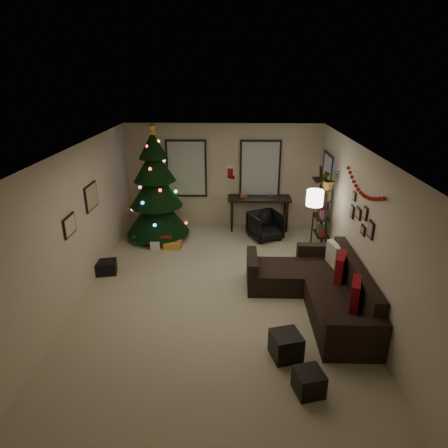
{
  "coord_description": "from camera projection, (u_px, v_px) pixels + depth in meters",
  "views": [
    {
      "loc": [
        0.3,
        -6.39,
        3.91
      ],
      "look_at": [
        0.1,
        0.6,
        1.15
      ],
      "focal_mm": 31.23,
      "sensor_mm": 36.0,
      "label": 1
    }
  ],
  "objects": [
    {
      "name": "bookshelf",
      "position": [
        322.0,
        212.0,
        8.83
      ],
      "size": [
        0.3,
        0.56,
        1.93
      ],
      "color": "black",
      "rests_on": "floor"
    },
    {
      "name": "desk_chair",
      "position": [
        265.0,
        226.0,
        9.63
      ],
      "size": [
        0.86,
        0.84,
        0.68
      ],
      "primitive_type": "imported",
      "rotation": [
        0.0,
        0.0,
        0.43
      ],
      "color": "black",
      "rests_on": "floor"
    },
    {
      "name": "window_right_wall",
      "position": [
        327.0,
        181.0,
        9.15
      ],
      "size": [
        0.06,
        0.9,
        1.3
      ],
      "color": "#728CB2",
      "rests_on": "wall_right"
    },
    {
      "name": "wall_right",
      "position": [
        360.0,
        227.0,
        6.83
      ],
      "size": [
        0.0,
        7.0,
        7.0
      ],
      "primitive_type": "plane",
      "rotation": [
        1.57,
        0.0,
        -1.57
      ],
      "color": "beige",
      "rests_on": "floor"
    },
    {
      "name": "art_abstract",
      "position": [
        69.0,
        226.0,
        6.56
      ],
      "size": [
        0.04,
        0.45,
        0.35
      ],
      "color": "black",
      "rests_on": "wall_left"
    },
    {
      "name": "stocking_left",
      "position": [
        218.0,
        169.0,
        10.19
      ],
      "size": [
        0.2,
        0.05,
        0.36
      ],
      "color": "#990F0C",
      "rests_on": "wall_back"
    },
    {
      "name": "pillow_cream",
      "position": [
        334.0,
        254.0,
        7.46
      ],
      "size": [
        0.21,
        0.46,
        0.44
      ],
      "primitive_type": "cube",
      "rotation": [
        0.0,
        0.0,
        0.18
      ],
      "color": "beige",
      "rests_on": "sofa"
    },
    {
      "name": "presents",
      "position": [
        155.0,
        240.0,
        9.37
      ],
      "size": [
        1.23,
        0.89,
        0.3
      ],
      "rotation": [
        0.0,
        0.0,
        -0.14
      ],
      "color": "gold",
      "rests_on": "floor"
    },
    {
      "name": "garland",
      "position": [
        363.0,
        187.0,
        6.53
      ],
      "size": [
        0.08,
        1.9,
        0.3
      ],
      "primitive_type": null,
      "color": "#A5140C",
      "rests_on": "wall_right"
    },
    {
      "name": "wall_back",
      "position": [
        223.0,
        176.0,
        10.15
      ],
      "size": [
        5.0,
        0.0,
        5.0
      ],
      "primitive_type": "plane",
      "rotation": [
        1.57,
        0.0,
        0.0
      ],
      "color": "beige",
      "rests_on": "floor"
    },
    {
      "name": "gallery",
      "position": [
        361.0,
        217.0,
        6.68
      ],
      "size": [
        0.03,
        1.25,
        0.54
      ],
      "color": "black",
      "rests_on": "wall_right"
    },
    {
      "name": "floor_lamp",
      "position": [
        314.0,
        203.0,
        8.04
      ],
      "size": [
        0.35,
        0.35,
        1.64
      ],
      "rotation": [
        0.0,
        0.0,
        0.09
      ],
      "color": "black",
      "rests_on": "floor"
    },
    {
      "name": "desk",
      "position": [
        259.0,
        201.0,
        10.08
      ],
      "size": [
        1.61,
        0.57,
        0.87
      ],
      "color": "black",
      "rests_on": "floor"
    },
    {
      "name": "window_back_right",
      "position": [
        260.0,
        169.0,
        10.02
      ],
      "size": [
        1.05,
        0.06,
        1.5
      ],
      "color": "#728CB2",
      "rests_on": "wall_back"
    },
    {
      "name": "wall_left",
      "position": [
        78.0,
        224.0,
        6.96
      ],
      "size": [
        0.0,
        7.0,
        7.0
      ],
      "primitive_type": "plane",
      "rotation": [
        1.57,
        0.0,
        1.57
      ],
      "color": "beige",
      "rests_on": "floor"
    },
    {
      "name": "christmas_tree",
      "position": [
        156.0,
        192.0,
        9.37
      ],
      "size": [
        1.54,
        1.54,
        2.87
      ],
      "rotation": [
        0.0,
        0.0,
        -0.16
      ],
      "color": "black",
      "rests_on": "floor"
    },
    {
      "name": "window_back_left",
      "position": [
        187.0,
        169.0,
        10.07
      ],
      "size": [
        1.05,
        0.06,
        1.5
      ],
      "color": "#728CB2",
      "rests_on": "wall_back"
    },
    {
      "name": "pillow_red_a",
      "position": [
        355.0,
        294.0,
        6.12
      ],
      "size": [
        0.27,
        0.49,
        0.48
      ],
      "primitive_type": "cube",
      "rotation": [
        0.0,
        0.0,
        -0.32
      ],
      "color": "maroon",
      "rests_on": "sofa"
    },
    {
      "name": "ottoman_far",
      "position": [
        309.0,
        382.0,
        5.03
      ],
      "size": [
        0.43,
        0.43,
        0.33
      ],
      "primitive_type": "cube",
      "rotation": [
        0.0,
        0.0,
        0.26
      ],
      "color": "black",
      "rests_on": "floor"
    },
    {
      "name": "ottoman_near",
      "position": [
        286.0,
        345.0,
        5.65
      ],
      "size": [
        0.5,
        0.5,
        0.39
      ],
      "primitive_type": "cube",
      "rotation": [
        0.0,
        0.0,
        0.27
      ],
      "color": "black",
      "rests_on": "floor"
    },
    {
      "name": "storage_bin",
      "position": [
        103.0,
        268.0,
        8.02
      ],
      "size": [
        0.59,
        0.45,
        0.26
      ],
      "primitive_type": "cube",
      "rotation": [
        0.0,
        0.0,
        0.21
      ],
      "color": "black",
      "rests_on": "floor"
    },
    {
      "name": "sofa",
      "position": [
        320.0,
        289.0,
        6.93
      ],
      "size": [
        1.92,
        2.78,
        0.88
      ],
      "color": "black",
      "rests_on": "floor"
    },
    {
      "name": "floor",
      "position": [
        218.0,
        292.0,
        7.39
      ],
      "size": [
        7.0,
        7.0,
        0.0
      ],
      "primitive_type": "plane",
      "color": "#B7AB8A",
      "rests_on": "ground"
    },
    {
      "name": "art_map",
      "position": [
        91.0,
        197.0,
        7.54
      ],
      "size": [
        0.04,
        0.6,
        0.5
      ],
      "color": "black",
      "rests_on": "wall_left"
    },
    {
      "name": "pillow_red_b",
      "position": [
        341.0,
        267.0,
        6.95
      ],
      "size": [
        0.32,
        0.51,
        0.5
      ],
      "primitive_type": "cube",
      "rotation": [
        0.0,
        0.0,
        -0.4
      ],
      "color": "maroon",
      "rests_on": "sofa"
    },
    {
      "name": "potted_plant",
      "position": [
        330.0,
        176.0,
        8.18
      ],
      "size": [
        0.55,
        0.49,
        0.57
      ],
      "primitive_type": "imported",
      "rotation": [
        0.0,
        0.0,
        0.1
      ],
      "color": "#4C4C4C",
      "rests_on": "bookshelf"
    },
    {
      "name": "ceiling",
      "position": [
        217.0,
        150.0,
        6.4
      ],
      "size": [
        7.0,
        7.0,
        0.0
      ],
      "primitive_type": "plane",
      "rotation": [
        3.14,
        0.0,
        0.0
      ],
      "color": "white",
      "rests_on": "floor"
    },
    {
      "name": "stocking_right",
      "position": [
        231.0,
        172.0,
        10.11
      ],
      "size": [
        0.2,
        0.05,
        0.36
      ],
      "color": "#990F0C",
      "rests_on": "wall_back"
    },
    {
      "name": "wall_front",
      "position": [
        201.0,
        365.0,
        3.64
      ],
      "size": [
        5.0,
        0.0,
        5.0
      ],
      "primitive_type": "plane",
      "rotation": [
        -1.57,
        0.0,
        0.0
      ],
      "color": "beige",
      "rests_on": "floor"
    }
  ]
}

